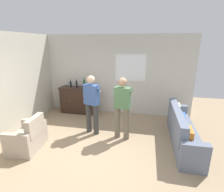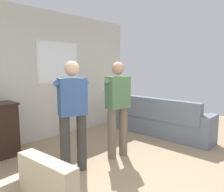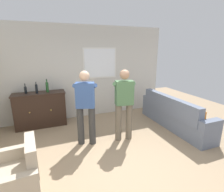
# 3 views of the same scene
# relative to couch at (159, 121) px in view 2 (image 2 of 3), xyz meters

# --- Properties ---
(ground) EXTENTS (10.40, 10.40, 0.00)m
(ground) POSITION_rel_couch_xyz_m (-2.00, -0.88, -0.35)
(ground) COLOR #9E8466
(wall_back_with_window) EXTENTS (5.20, 0.15, 2.80)m
(wall_back_with_window) POSITION_rel_couch_xyz_m (-1.99, 1.78, 1.06)
(wall_back_with_window) COLOR beige
(wall_back_with_window) RESTS_ON ground
(couch) EXTENTS (0.57, 2.41, 0.89)m
(couch) POSITION_rel_couch_xyz_m (0.00, 0.00, 0.00)
(couch) COLOR slate
(couch) RESTS_ON ground
(person_standing_left) EXTENTS (0.53, 0.52, 1.68)m
(person_standing_left) POSITION_rel_couch_xyz_m (-2.42, 0.04, 0.59)
(person_standing_left) COLOR #383838
(person_standing_left) RESTS_ON ground
(person_standing_right) EXTENTS (0.55, 0.50, 1.68)m
(person_standing_right) POSITION_rel_couch_xyz_m (-1.54, -0.09, 0.59)
(person_standing_right) COLOR #6B6051
(person_standing_right) RESTS_ON ground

